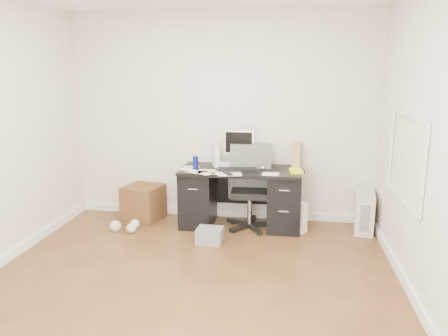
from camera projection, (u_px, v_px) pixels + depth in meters
The scene contains 18 objects.
ground at pixel (189, 285), 4.08m from camera, with size 4.00×4.00×0.00m, color #472C16.
room_shell at pixel (190, 106), 3.74m from camera, with size 4.02×4.02×2.71m.
desk at pixel (241, 196), 5.54m from camera, with size 1.50×0.70×0.75m.
loose_papers at pixel (224, 169), 5.44m from camera, with size 1.10×0.60×0.00m, color silver, non-canonical shape.
lcd_monitor at pixel (239, 148), 5.53m from camera, with size 0.38×0.22×0.48m, color silver, non-canonical shape.
keyboard at pixel (237, 169), 5.38m from camera, with size 0.48×0.16×0.03m, color black.
computer_mouse at pixel (263, 168), 5.40m from camera, with size 0.05×0.05×0.05m, color silver.
travel_mug at pixel (195, 162), 5.46m from camera, with size 0.07×0.07×0.16m, color navy.
white_binder at pixel (215, 154), 5.61m from camera, with size 0.12×0.26×0.30m, color silver.
magazine_file at pixel (296, 155), 5.51m from camera, with size 0.13×0.27×0.31m, color #A87851.
pen_cup at pixel (267, 157), 5.59m from camera, with size 0.10×0.10×0.24m, color #512717, non-canonical shape.
yellow_book at pixel (297, 171), 5.28m from camera, with size 0.16×0.21×0.04m, color #F7FF1B.
paper_remote at pixel (230, 173), 5.19m from camera, with size 0.28×0.23×0.02m, color silver, non-canonical shape.
office_chair at pixel (250, 188), 5.44m from camera, with size 0.59×0.59×1.05m, color #4E504D, non-canonical shape.
pc_tower at pixel (364, 212), 5.40m from camera, with size 0.22×0.50×0.50m, color beige.
shopping_bag at pixel (295, 216), 5.39m from camera, with size 0.28×0.20×0.38m, color white.
wicker_basket at pixel (144, 202), 5.84m from camera, with size 0.46×0.46×0.46m, color #462C15.
desk_printer at pixel (210, 235), 5.05m from camera, with size 0.30×0.24×0.17m, color slate.
Camera 1 is at (0.88, -3.65, 1.97)m, focal length 35.00 mm.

